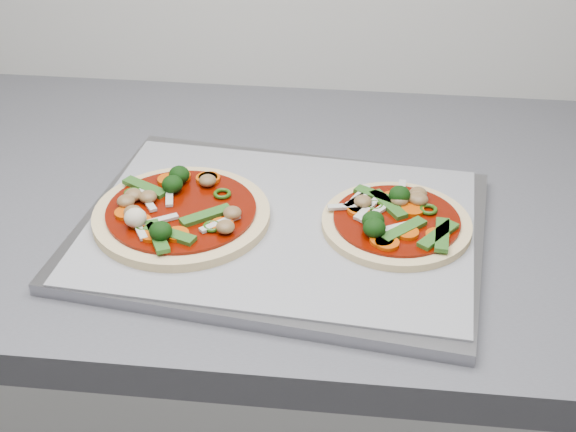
# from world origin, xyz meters

# --- Properties ---
(countertop) EXTENTS (3.60, 0.60, 0.04)m
(countertop) POSITION_xyz_m (0.00, 1.30, 0.88)
(countertop) COLOR #5C5B62
(countertop) RESTS_ON base_cabinet
(baking_tray) EXTENTS (0.47, 0.37, 0.01)m
(baking_tray) POSITION_xyz_m (0.04, 1.22, 0.91)
(baking_tray) COLOR gray
(baking_tray) RESTS_ON countertop
(parchment) EXTENTS (0.44, 0.33, 0.00)m
(parchment) POSITION_xyz_m (0.04, 1.22, 0.92)
(parchment) COLOR #99999E
(parchment) RESTS_ON baking_tray
(pizza_left) EXTENTS (0.26, 0.26, 0.03)m
(pizza_left) POSITION_xyz_m (-0.07, 1.21, 0.93)
(pizza_left) COLOR beige
(pizza_left) RESTS_ON parchment
(pizza_right) EXTENTS (0.18, 0.18, 0.03)m
(pizza_right) POSITION_xyz_m (0.16, 1.22, 0.93)
(pizza_right) COLOR beige
(pizza_right) RESTS_ON parchment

